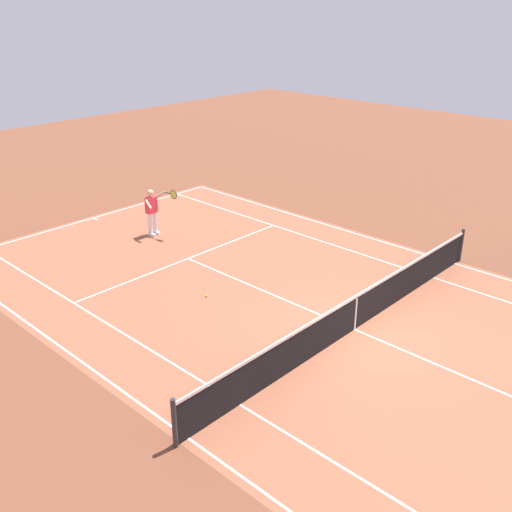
% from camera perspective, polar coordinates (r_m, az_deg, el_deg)
% --- Properties ---
extents(ground_plane, '(60.00, 60.00, 0.00)m').
position_cam_1_polar(ground_plane, '(15.19, 9.46, -7.01)').
color(ground_plane, brown).
extents(court_slab, '(24.20, 11.40, 0.00)m').
position_cam_1_polar(court_slab, '(15.19, 9.46, -7.01)').
color(court_slab, '#935138').
rests_on(court_slab, ground_plane).
extents(court_line_markings, '(23.85, 11.05, 0.01)m').
position_cam_1_polar(court_line_markings, '(15.19, 9.46, -7.00)').
color(court_line_markings, white).
rests_on(court_line_markings, ground_plane).
extents(tennis_net, '(0.10, 11.70, 1.08)m').
position_cam_1_polar(tennis_net, '(14.95, 9.59, -5.39)').
color(tennis_net, '#2D2D33').
rests_on(tennis_net, ground_plane).
extents(tennis_player_near, '(1.04, 0.79, 1.70)m').
position_cam_1_polar(tennis_player_near, '(20.79, -9.97, 4.43)').
color(tennis_player_near, white).
rests_on(tennis_player_near, ground_plane).
extents(tennis_ball, '(0.07, 0.07, 0.07)m').
position_cam_1_polar(tennis_ball, '(16.57, -4.81, -3.85)').
color(tennis_ball, '#CCE01E').
rests_on(tennis_ball, ground_plane).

